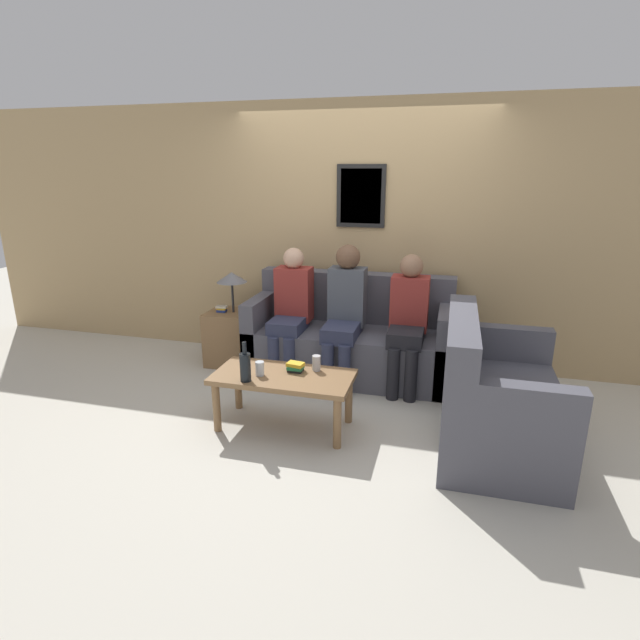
{
  "coord_description": "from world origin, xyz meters",
  "views": [
    {
      "loc": [
        0.91,
        -4.06,
        1.96
      ],
      "look_at": [
        -0.14,
        -0.14,
        0.72
      ],
      "focal_mm": 28.0,
      "sensor_mm": 36.0,
      "label": 1
    }
  ],
  "objects_px": {
    "person_right": "(408,317)",
    "person_middle": "(345,308)",
    "couch_main": "(350,340)",
    "person_left": "(291,307)",
    "wine_bottle": "(245,366)",
    "coffee_table": "(283,382)",
    "drinking_glass": "(260,368)",
    "couch_side": "(493,402)"
  },
  "relations": [
    {
      "from": "wine_bottle",
      "to": "drinking_glass",
      "type": "relative_size",
      "value": 2.79
    },
    {
      "from": "person_left",
      "to": "person_middle",
      "type": "xyz_separation_m",
      "value": [
        0.53,
        -0.01,
        0.03
      ]
    },
    {
      "from": "couch_side",
      "to": "person_right",
      "type": "distance_m",
      "value": 1.19
    },
    {
      "from": "person_middle",
      "to": "drinking_glass",
      "type": "bearing_deg",
      "value": -111.33
    },
    {
      "from": "wine_bottle",
      "to": "coffee_table",
      "type": "bearing_deg",
      "value": 38.61
    },
    {
      "from": "couch_side",
      "to": "wine_bottle",
      "type": "xyz_separation_m",
      "value": [
        -1.79,
        -0.32,
        0.21
      ]
    },
    {
      "from": "drinking_glass",
      "to": "person_left",
      "type": "height_order",
      "value": "person_left"
    },
    {
      "from": "wine_bottle",
      "to": "couch_main",
      "type": "bearing_deg",
      "value": 69.67
    },
    {
      "from": "wine_bottle",
      "to": "person_right",
      "type": "distance_m",
      "value": 1.62
    },
    {
      "from": "person_middle",
      "to": "person_right",
      "type": "xyz_separation_m",
      "value": [
        0.59,
        -0.01,
        -0.03
      ]
    },
    {
      "from": "couch_main",
      "to": "person_middle",
      "type": "height_order",
      "value": "person_middle"
    },
    {
      "from": "coffee_table",
      "to": "drinking_glass",
      "type": "relative_size",
      "value": 9.76
    },
    {
      "from": "person_right",
      "to": "couch_main",
      "type": "bearing_deg",
      "value": 162.76
    },
    {
      "from": "couch_main",
      "to": "coffee_table",
      "type": "bearing_deg",
      "value": -103.23
    },
    {
      "from": "person_right",
      "to": "wine_bottle",
      "type": "bearing_deg",
      "value": -131.65
    },
    {
      "from": "coffee_table",
      "to": "person_left",
      "type": "xyz_separation_m",
      "value": [
        -0.28,
        1.04,
        0.3
      ]
    },
    {
      "from": "wine_bottle",
      "to": "person_middle",
      "type": "bearing_deg",
      "value": 68.13
    },
    {
      "from": "drinking_glass",
      "to": "person_right",
      "type": "distance_m",
      "value": 1.49
    },
    {
      "from": "wine_bottle",
      "to": "person_left",
      "type": "xyz_separation_m",
      "value": [
        -0.05,
        1.22,
        0.12
      ]
    },
    {
      "from": "person_left",
      "to": "person_right",
      "type": "xyz_separation_m",
      "value": [
        1.12,
        -0.02,
        -0.0
      ]
    },
    {
      "from": "coffee_table",
      "to": "person_right",
      "type": "relative_size",
      "value": 0.88
    },
    {
      "from": "drinking_glass",
      "to": "person_left",
      "type": "relative_size",
      "value": 0.09
    },
    {
      "from": "coffee_table",
      "to": "drinking_glass",
      "type": "xyz_separation_m",
      "value": [
        -0.17,
        -0.06,
        0.12
      ]
    },
    {
      "from": "couch_side",
      "to": "person_middle",
      "type": "xyz_separation_m",
      "value": [
        -1.3,
        0.89,
        0.37
      ]
    },
    {
      "from": "couch_main",
      "to": "person_right",
      "type": "bearing_deg",
      "value": -17.24
    },
    {
      "from": "couch_side",
      "to": "drinking_glass",
      "type": "height_order",
      "value": "couch_side"
    },
    {
      "from": "coffee_table",
      "to": "drinking_glass",
      "type": "bearing_deg",
      "value": -161.09
    },
    {
      "from": "person_middle",
      "to": "person_right",
      "type": "relative_size",
      "value": 1.05
    },
    {
      "from": "couch_side",
      "to": "person_right",
      "type": "height_order",
      "value": "person_right"
    },
    {
      "from": "wine_bottle",
      "to": "drinking_glass",
      "type": "height_order",
      "value": "wine_bottle"
    },
    {
      "from": "couch_side",
      "to": "wine_bottle",
      "type": "distance_m",
      "value": 1.83
    },
    {
      "from": "couch_side",
      "to": "drinking_glass",
      "type": "distance_m",
      "value": 1.74
    },
    {
      "from": "coffee_table",
      "to": "couch_side",
      "type": "bearing_deg",
      "value": 4.97
    },
    {
      "from": "couch_main",
      "to": "person_right",
      "type": "xyz_separation_m",
      "value": [
        0.56,
        -0.17,
        0.34
      ]
    },
    {
      "from": "couch_side",
      "to": "couch_main",
      "type": "bearing_deg",
      "value": 50.26
    },
    {
      "from": "drinking_glass",
      "to": "person_right",
      "type": "bearing_deg",
      "value": 46.91
    },
    {
      "from": "couch_main",
      "to": "person_left",
      "type": "distance_m",
      "value": 0.67
    },
    {
      "from": "person_right",
      "to": "person_middle",
      "type": "bearing_deg",
      "value": 179.42
    },
    {
      "from": "coffee_table",
      "to": "person_right",
      "type": "height_order",
      "value": "person_right"
    },
    {
      "from": "person_right",
      "to": "person_left",
      "type": "bearing_deg",
      "value": 179.13
    },
    {
      "from": "drinking_glass",
      "to": "person_left",
      "type": "bearing_deg",
      "value": 95.61
    },
    {
      "from": "person_left",
      "to": "person_middle",
      "type": "height_order",
      "value": "person_middle"
    }
  ]
}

